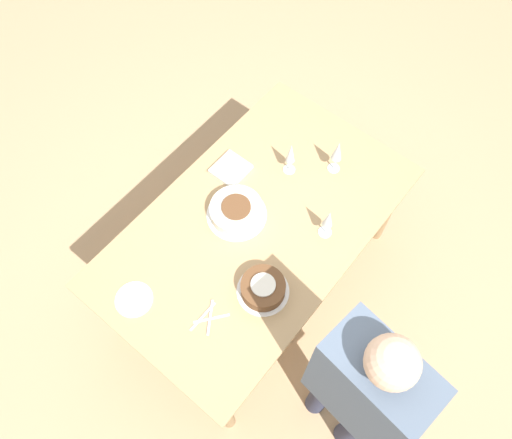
{
  "coord_description": "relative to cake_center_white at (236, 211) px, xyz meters",
  "views": [
    {
      "loc": [
        -0.9,
        -0.73,
        3.01
      ],
      "look_at": [
        0.0,
        0.0,
        0.82
      ],
      "focal_mm": 35.0,
      "sensor_mm": 36.0,
      "label": 1
    }
  ],
  "objects": [
    {
      "name": "fork_pile",
      "position": [
        -0.5,
        -0.25,
        -0.04
      ],
      "size": [
        0.18,
        0.12,
        0.01
      ],
      "color": "silver",
      "rests_on": "dining_table"
    },
    {
      "name": "wine_glass_near",
      "position": [
        0.55,
        -0.22,
        0.11
      ],
      "size": [
        0.07,
        0.07,
        0.23
      ],
      "color": "silver",
      "rests_on": "dining_table"
    },
    {
      "name": "wine_glass_far",
      "position": [
        0.39,
        -0.04,
        0.1
      ],
      "size": [
        0.07,
        0.07,
        0.22
      ],
      "color": "silver",
      "rests_on": "dining_table"
    },
    {
      "name": "ground_plane",
      "position": [
        0.02,
        -0.11,
        -0.81
      ],
      "size": [
        12.0,
        12.0,
        0.0
      ],
      "primitive_type": "plane",
      "color": "tan"
    },
    {
      "name": "cake_front_chocolate",
      "position": [
        -0.24,
        -0.36,
        0.0
      ],
      "size": [
        0.25,
        0.25,
        0.09
      ],
      "color": "white",
      "rests_on": "dining_table"
    },
    {
      "name": "dessert_plate_left",
      "position": [
        -0.65,
        0.08,
        -0.04
      ],
      "size": [
        0.18,
        0.18,
        0.01
      ],
      "color": "white",
      "rests_on": "dining_table"
    },
    {
      "name": "person_cutting",
      "position": [
        -0.37,
        -0.96,
        0.14
      ],
      "size": [
        0.27,
        0.42,
        1.57
      ],
      "rotation": [
        0.0,
        0.0,
        1.44
      ],
      "color": "#2D334C",
      "rests_on": "ground_plane"
    },
    {
      "name": "cake_center_white",
      "position": [
        0.0,
        0.0,
        0.0
      ],
      "size": [
        0.31,
        0.31,
        0.09
      ],
      "color": "white",
      "rests_on": "dining_table"
    },
    {
      "name": "wine_glass_extra",
      "position": [
        0.2,
        -0.41,
        0.1
      ],
      "size": [
        0.07,
        0.07,
        0.21
      ],
      "color": "silver",
      "rests_on": "dining_table"
    },
    {
      "name": "napkin_stack",
      "position": [
        0.19,
        0.2,
        -0.03
      ],
      "size": [
        0.18,
        0.17,
        0.02
      ],
      "color": "silver",
      "rests_on": "dining_table"
    },
    {
      "name": "dining_table",
      "position": [
        0.02,
        -0.11,
        -0.14
      ],
      "size": [
        1.66,
        1.0,
        0.77
      ],
      "color": "tan",
      "rests_on": "ground_plane"
    }
  ]
}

